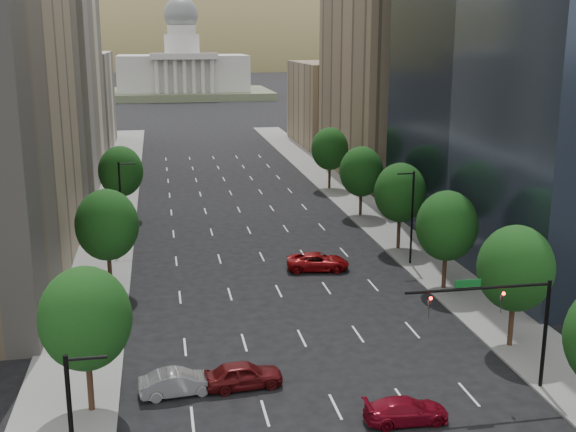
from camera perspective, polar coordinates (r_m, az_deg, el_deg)
sidewalk_left at (r=70.60m, az=-14.66°, el=-3.74°), size 6.00×200.00×0.15m
sidewalk_right at (r=74.68m, az=9.78°, el=-2.50°), size 6.00×200.00×0.15m
midrise_cream_left at (r=111.25m, az=-18.65°, el=11.51°), size 14.00×30.00×35.00m
filler_left at (r=144.46m, az=-16.58°, el=8.71°), size 14.00×26.00×18.00m
parking_tan_right at (r=112.72m, az=7.72°, el=10.85°), size 14.00×30.00×30.00m
filler_right at (r=144.92m, az=3.60°, el=8.87°), size 14.00×26.00×16.00m
tree_right_1 at (r=51.49m, az=17.54°, el=-3.98°), size 5.20×5.20×8.75m
tree_right_2 at (r=61.93m, az=12.44°, el=-0.77°), size 5.20×5.20×8.61m
tree_right_3 at (r=72.75m, az=8.86°, el=1.83°), size 5.20×5.20×8.89m
tree_right_4 at (r=85.92m, az=5.82°, el=3.51°), size 5.20×5.20×8.46m
tree_right_5 at (r=101.12m, az=3.32°, el=5.32°), size 5.20×5.20×8.75m
tree_left_0 at (r=42.27m, az=-15.73°, el=-7.81°), size 5.20×5.20×8.75m
tree_left_1 at (r=61.20m, az=-14.12°, el=-0.70°), size 5.20×5.20×8.97m
tree_left_2 at (r=86.63m, az=-13.08°, el=3.45°), size 5.20×5.20×8.68m
streetlight_rn at (r=68.22m, az=9.73°, el=0.07°), size 1.70×0.20×9.00m
streetlight_ln at (r=74.04m, az=-13.03°, el=1.02°), size 1.70×0.20×9.00m
traffic_signal at (r=45.13m, az=17.07°, el=-7.28°), size 9.12×0.40×7.38m
capitol at (r=257.31m, az=-8.31°, el=11.16°), size 60.00×40.00×35.20m
foothills at (r=610.97m, az=-6.16°, el=8.49°), size 720.00×413.00×263.00m
car_red_near at (r=42.41m, az=9.33°, el=-14.92°), size 4.84×2.04×1.40m
car_maroon at (r=45.56m, az=-3.54°, el=-12.41°), size 5.00×2.35×1.65m
car_silver at (r=45.17m, az=-8.68°, el=-12.88°), size 4.84×2.13×1.54m
car_red_far at (r=66.86m, az=2.37°, el=-3.62°), size 6.07×3.40×1.60m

